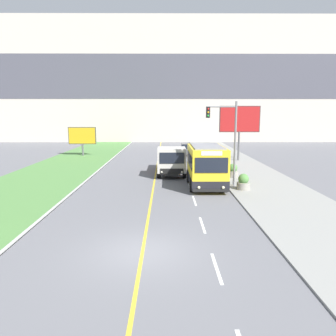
{
  "coord_description": "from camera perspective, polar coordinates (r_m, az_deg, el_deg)",
  "views": [
    {
      "loc": [
        0.94,
        -12.36,
        5.45
      ],
      "look_at": [
        1.1,
        12.01,
        1.4
      ],
      "focal_mm": 35.0,
      "sensor_mm": 36.0,
      "label": 1
    }
  ],
  "objects": [
    {
      "name": "planter_round_far",
      "position": [
        37.62,
        8.34,
        1.92
      ],
      "size": [
        0.94,
        0.94,
        1.17
      ],
      "color": "gray",
      "rests_on": "sidewalk_right"
    },
    {
      "name": "ground_plane",
      "position": [
        13.54,
        -4.46,
        -14.34
      ],
      "size": [
        300.0,
        300.0,
        0.0
      ],
      "primitive_type": "plane",
      "color": "slate"
    },
    {
      "name": "billboard_small",
      "position": [
        44.19,
        -14.71,
        5.36
      ],
      "size": [
        3.58,
        0.24,
        3.74
      ],
      "color": "#59595B",
      "rests_on": "ground_plane"
    },
    {
      "name": "traffic_light_mast",
      "position": [
        24.66,
        10.26,
        5.96
      ],
      "size": [
        2.28,
        0.32,
        6.35
      ],
      "color": "slate",
      "rests_on": "ground_plane"
    },
    {
      "name": "city_bus",
      "position": [
        24.53,
        6.7,
        0.3
      ],
      "size": [
        2.66,
        5.49,
        3.13
      ],
      "color": "yellow",
      "rests_on": "ground_plane"
    },
    {
      "name": "lane_marking_centre",
      "position": [
        14.5,
        -2.99,
        -12.65
      ],
      "size": [
        2.88,
        140.0,
        0.01
      ],
      "color": "gold",
      "rests_on": "ground_plane"
    },
    {
      "name": "planter_round_third",
      "position": [
        33.07,
        9.49,
        0.81
      ],
      "size": [
        0.87,
        0.87,
        1.09
      ],
      "color": "gray",
      "rests_on": "sidewalk_right"
    },
    {
      "name": "billboard_large",
      "position": [
        38.81,
        12.37,
        8.04
      ],
      "size": [
        4.66,
        0.24,
        6.34
      ],
      "color": "#59595B",
      "rests_on": "ground_plane"
    },
    {
      "name": "planter_round_second",
      "position": [
        28.57,
        11.23,
        -0.54
      ],
      "size": [
        0.94,
        0.94,
        1.16
      ],
      "color": "gray",
      "rests_on": "sidewalk_right"
    },
    {
      "name": "car_distant",
      "position": [
        44.41,
        3.34,
        3.27
      ],
      "size": [
        1.8,
        4.3,
        1.45
      ],
      "color": "silver",
      "rests_on": "ground_plane"
    },
    {
      "name": "dump_truck",
      "position": [
        29.03,
        0.59,
        1.22
      ],
      "size": [
        2.5,
        6.98,
        2.57
      ],
      "color": "black",
      "rests_on": "ground_plane"
    },
    {
      "name": "planter_round_near",
      "position": [
        24.08,
        13.0,
        -2.48
      ],
      "size": [
        0.95,
        0.95,
        1.14
      ],
      "color": "gray",
      "rests_on": "sidewalk_right"
    },
    {
      "name": "apartment_block_background",
      "position": [
        67.73,
        -1.21,
        14.79
      ],
      "size": [
        80.0,
        8.04,
        23.53
      ],
      "color": "beige",
      "rests_on": "ground_plane"
    }
  ]
}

